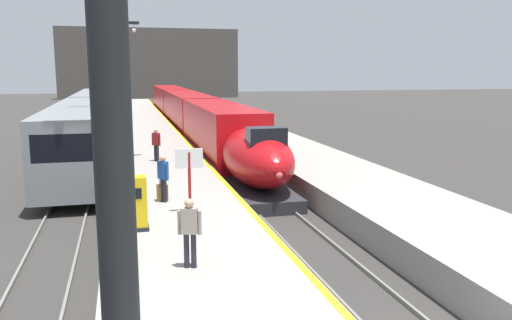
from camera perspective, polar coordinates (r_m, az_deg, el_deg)
name	(u,v)px	position (r m, az deg, el deg)	size (l,w,h in m)	color
platform_left	(153,155)	(32.93, -11.08, 0.52)	(4.80, 110.00, 1.05)	gray
platform_right	(279,150)	(34.32, 2.54, 1.07)	(4.80, 110.00, 1.05)	gray
platform_left_safety_stripe	(190,145)	(33.05, -7.17, 1.59)	(0.20, 107.80, 0.01)	yellow
rail_main_left	(200,154)	(36.02, -6.07, 0.69)	(0.08, 110.00, 0.12)	slate
rail_main_right	(222,153)	(36.26, -3.73, 0.78)	(0.08, 110.00, 0.12)	slate
rail_secondary_left	(76,159)	(35.80, -19.01, 0.15)	(0.08, 110.00, 0.12)	slate
rail_secondary_right	(100,158)	(35.70, -16.61, 0.25)	(0.08, 110.00, 0.12)	slate
highspeed_train_main	(189,113)	(47.34, -7.25, 5.14)	(2.92, 57.03, 3.60)	#B20F14
regional_train_adjacent	(90,121)	(39.41, -17.64, 4.10)	(2.85, 36.60, 3.80)	gray
station_column_mid	(116,28)	(20.09, -15.01, 13.71)	(4.00, 0.68, 10.38)	black
station_column_far	(118,52)	(28.17, -14.80, 11.27)	(4.00, 0.68, 9.24)	black
station_column_distant	(119,60)	(52.85, -14.65, 10.48)	(4.00, 0.68, 9.34)	black
passenger_near_edge	(163,175)	(18.89, -10.07, -1.59)	(0.39, 0.50, 1.69)	#23232D
passenger_mid_platform	(190,228)	(12.56, -7.23, -7.30)	(0.55, 0.32, 1.69)	#23232D
passenger_far_waiting	(156,142)	(27.45, -10.80, 1.91)	(0.42, 0.43, 1.69)	#23232D
rolling_suitcase	(162,193)	(19.16, -10.14, -3.52)	(0.40, 0.22, 0.98)	brown
ticket_machine_yellow	(135,205)	(15.84, -13.03, -4.82)	(0.76, 0.62, 1.60)	yellow
departure_info_board	(189,167)	(17.37, -7.27, -0.77)	(0.90, 0.10, 2.12)	maroon
terminus_back_wall	(150,63)	(109.88, -11.45, 10.25)	(36.00, 2.00, 14.00)	#4C4742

